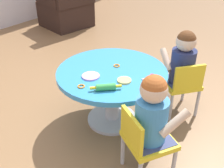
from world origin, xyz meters
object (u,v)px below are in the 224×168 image
object	(u,v)px
seated_child_left	(152,112)
craft_scissors	(151,77)
child_chair_right	(182,84)
child_chair_left	(144,140)
rolling_pin	(106,87)
armchair_dark	(67,8)
seated_child_right	(183,59)
craft_table	(112,83)

from	to	relation	value
seated_child_left	craft_scissors	world-z (taller)	seated_child_left
child_chair_right	craft_scissors	distance (m)	0.44
child_chair_left	seated_child_left	size ratio (longest dim) A/B	1.05
rolling_pin	craft_scissors	bearing A→B (deg)	-24.46
child_chair_right	armchair_dark	world-z (taller)	armchair_dark
armchair_dark	craft_scissors	world-z (taller)	armchair_dark
seated_child_right	seated_child_left	bearing A→B (deg)	-168.18
armchair_dark	craft_scissors	bearing A→B (deg)	-120.59
armchair_dark	seated_child_left	bearing A→B (deg)	-124.55
seated_child_left	craft_scissors	distance (m)	0.48
child_chair_right	rolling_pin	bearing A→B (deg)	159.57
craft_scissors	armchair_dark	bearing A→B (deg)	59.41
craft_table	seated_child_left	distance (m)	0.65
craft_table	child_chair_left	world-z (taller)	child_chair_left
craft_table	rolling_pin	distance (m)	0.33
craft_table	armchair_dark	xyz separation A→B (m)	(1.55, 2.15, -0.08)
child_chair_left	rolling_pin	xyz separation A→B (m)	(0.08, 0.39, 0.23)
rolling_pin	child_chair_left	bearing A→B (deg)	-101.90
child_chair_right	craft_scissors	world-z (taller)	child_chair_right
child_chair_right	rolling_pin	xyz separation A→B (m)	(-0.74, 0.27, 0.23)
seated_child_right	craft_scissors	distance (m)	0.41
rolling_pin	seated_child_left	bearing A→B (deg)	-96.63
craft_scissors	craft_table	bearing A→B (deg)	108.61
seated_child_right	craft_scissors	xyz separation A→B (m)	(-0.40, 0.08, -0.02)
craft_table	seated_child_left	xyz separation A→B (m)	(-0.31, -0.55, 0.14)
seated_child_left	armchair_dark	world-z (taller)	armchair_dark
seated_child_left	rolling_pin	bearing A→B (deg)	83.37
rolling_pin	armchair_dark	bearing A→B (deg)	51.64
child_chair_right	craft_table	bearing A→B (deg)	138.88
seated_child_left	armchair_dark	distance (m)	3.29
child_chair_left	seated_child_right	bearing A→B (deg)	10.06
child_chair_left	child_chair_right	distance (m)	0.83
seated_child_left	seated_child_right	distance (m)	0.83
child_chair_left	child_chair_right	world-z (taller)	same
seated_child_right	rolling_pin	world-z (taller)	seated_child_right
rolling_pin	craft_scissors	world-z (taller)	rolling_pin
child_chair_left	armchair_dark	world-z (taller)	armchair_dark
craft_scissors	seated_child_right	bearing A→B (deg)	-11.10
child_chair_left	seated_child_right	world-z (taller)	seated_child_right
child_chair_left	armchair_dark	distance (m)	3.28
seated_child_left	armchair_dark	xyz separation A→B (m)	(1.86, 2.70, -0.22)
seated_child_right	child_chair_left	bearing A→B (deg)	-169.94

